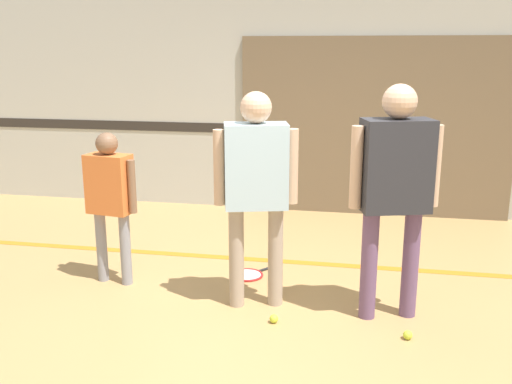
% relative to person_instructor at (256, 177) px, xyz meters
% --- Properties ---
extents(ground_plane, '(16.00, 16.00, 0.00)m').
position_rel_person_instructor_xyz_m(ground_plane, '(0.23, -0.11, -1.05)').
color(ground_plane, tan).
extents(wall_back, '(16.00, 0.07, 3.20)m').
position_rel_person_instructor_xyz_m(wall_back, '(0.23, 2.88, 0.54)').
color(wall_back, beige).
rests_on(wall_back, ground_plane).
extents(wall_panel, '(3.24, 0.05, 2.15)m').
position_rel_person_instructor_xyz_m(wall_panel, '(0.93, 2.82, 0.02)').
color(wall_panel, '#756047').
rests_on(wall_panel, ground_plane).
extents(floor_stripe, '(14.40, 0.10, 0.01)m').
position_rel_person_instructor_xyz_m(floor_stripe, '(0.23, 0.98, -1.05)').
color(floor_stripe, orange).
rests_on(floor_stripe, ground_plane).
extents(person_instructor, '(0.63, 0.38, 1.70)m').
position_rel_person_instructor_xyz_m(person_instructor, '(0.00, 0.00, 0.00)').
color(person_instructor, tan).
rests_on(person_instructor, ground_plane).
extents(person_student_left, '(0.50, 0.26, 1.33)m').
position_rel_person_instructor_xyz_m(person_student_left, '(-1.31, 0.22, -0.23)').
color(person_student_left, gray).
rests_on(person_student_left, ground_plane).
extents(person_student_right, '(0.65, 0.40, 1.77)m').
position_rel_person_instructor_xyz_m(person_student_right, '(1.03, -0.01, 0.04)').
color(person_student_right, '#6B4C70').
rests_on(person_student_right, ground_plane).
extents(racket_spare_on_floor, '(0.46, 0.50, 0.03)m').
position_rel_person_instructor_xyz_m(racket_spare_on_floor, '(-0.18, 0.58, -1.04)').
color(racket_spare_on_floor, red).
rests_on(racket_spare_on_floor, ground_plane).
extents(tennis_ball_near_instructor, '(0.07, 0.07, 0.07)m').
position_rel_person_instructor_xyz_m(tennis_ball_near_instructor, '(0.19, -0.29, -1.02)').
color(tennis_ball_near_instructor, '#CCE038').
rests_on(tennis_ball_near_instructor, ground_plane).
extents(tennis_ball_by_spare_racket, '(0.07, 0.07, 0.07)m').
position_rel_person_instructor_xyz_m(tennis_ball_by_spare_racket, '(-0.34, 0.73, -1.02)').
color(tennis_ball_by_spare_racket, '#CCE038').
rests_on(tennis_ball_by_spare_racket, ground_plane).
extents(tennis_ball_stray_left, '(0.07, 0.07, 0.07)m').
position_rel_person_instructor_xyz_m(tennis_ball_stray_left, '(1.17, -0.36, -1.02)').
color(tennis_ball_stray_left, '#CCE038').
rests_on(tennis_ball_stray_left, ground_plane).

